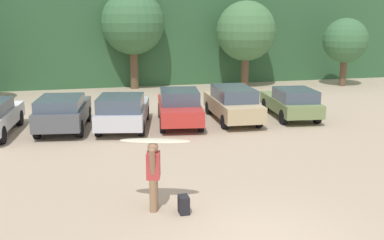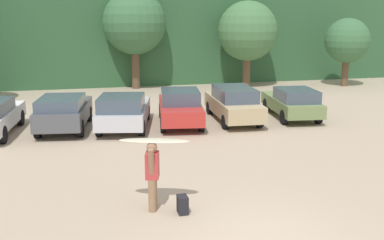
% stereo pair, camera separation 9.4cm
% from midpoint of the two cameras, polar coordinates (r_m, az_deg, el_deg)
% --- Properties ---
extents(ground_plane, '(120.00, 120.00, 0.00)m').
position_cam_midpoint_polar(ground_plane, '(10.49, 8.74, -14.27)').
color(ground_plane, tan).
extents(hillside_ridge, '(108.00, 12.00, 7.86)m').
position_cam_midpoint_polar(hillside_ridge, '(37.07, -8.60, 11.53)').
color(hillside_ridge, '#2D5633').
rests_on(hillside_ridge, ground_plane).
extents(tree_far_left, '(4.11, 4.11, 6.35)m').
position_cam_midpoint_polar(tree_far_left, '(30.37, -7.48, 11.91)').
color(tree_far_left, brown).
rests_on(tree_far_left, ground_plane).
extents(tree_center_left, '(3.97, 3.97, 5.73)m').
position_cam_midpoint_polar(tree_center_left, '(31.19, 6.67, 10.95)').
color(tree_center_left, brown).
rests_on(tree_center_left, ground_plane).
extents(tree_far_right, '(3.01, 3.01, 4.60)m').
position_cam_midpoint_polar(tree_far_right, '(32.98, 18.53, 9.35)').
color(tree_far_right, brown).
rests_on(tree_far_right, ground_plane).
extents(parked_car_dark_gray, '(2.43, 4.50, 1.50)m').
position_cam_midpoint_polar(parked_car_dark_gray, '(19.98, -15.94, 1.05)').
color(parked_car_dark_gray, '#4C4F54').
rests_on(parked_car_dark_gray, ground_plane).
extents(parked_car_silver, '(2.85, 4.85, 1.55)m').
position_cam_midpoint_polar(parked_car_silver, '(19.68, -8.74, 1.16)').
color(parked_car_silver, silver).
rests_on(parked_car_silver, ground_plane).
extents(parked_car_red, '(2.43, 4.65, 1.56)m').
position_cam_midpoint_polar(parked_car_red, '(20.29, -1.73, 1.70)').
color(parked_car_red, '#B72D28').
rests_on(parked_car_red, ground_plane).
extents(parked_car_tan, '(1.98, 4.77, 1.58)m').
position_cam_midpoint_polar(parked_car_tan, '(21.06, 4.97, 2.13)').
color(parked_car_tan, tan).
rests_on(parked_car_tan, ground_plane).
extents(parked_car_olive_green, '(2.26, 4.50, 1.46)m').
position_cam_midpoint_polar(parked_car_olive_green, '(22.07, 12.20, 2.21)').
color(parked_car_olive_green, '#6B7F4C').
rests_on(parked_car_olive_green, ground_plane).
extents(person_adult, '(0.42, 0.80, 1.75)m').
position_cam_midpoint_polar(person_adult, '(11.41, -5.08, -6.47)').
color(person_adult, '#8C6B4C').
rests_on(person_adult, ground_plane).
extents(surfboard_cream, '(1.84, 1.02, 0.09)m').
position_cam_midpoint_polar(surfboard_cream, '(11.33, -4.87, -2.59)').
color(surfboard_cream, beige).
extents(backpack_dropped, '(0.24, 0.34, 0.45)m').
position_cam_midpoint_polar(backpack_dropped, '(11.41, -1.28, -10.52)').
color(backpack_dropped, black).
rests_on(backpack_dropped, ground_plane).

